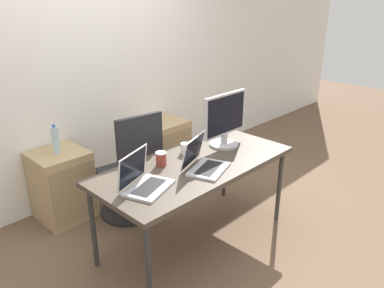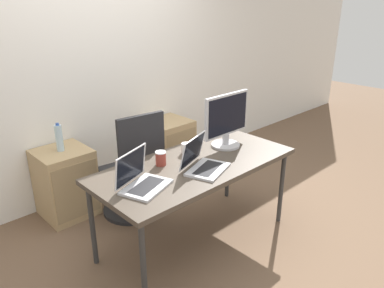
% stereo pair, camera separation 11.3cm
% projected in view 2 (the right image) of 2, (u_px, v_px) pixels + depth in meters
% --- Properties ---
extents(ground_plane, '(14.00, 14.00, 0.00)m').
position_uv_depth(ground_plane, '(195.00, 240.00, 3.25)').
color(ground_plane, brown).
extents(wall_back, '(10.00, 0.05, 2.60)m').
position_uv_depth(wall_back, '(97.00, 68.00, 3.72)').
color(wall_back, white).
rests_on(wall_back, ground_plane).
extents(desk, '(1.67, 0.77, 0.73)m').
position_uv_depth(desk, '(195.00, 168.00, 2.99)').
color(desk, '#473D33').
rests_on(desk, ground_plane).
extents(office_chair, '(0.56, 0.58, 1.04)m').
position_uv_depth(office_chair, '(134.00, 178.00, 3.50)').
color(office_chair, '#232326').
rests_on(office_chair, ground_plane).
extents(cabinet_left, '(0.46, 0.46, 0.66)m').
position_uv_depth(cabinet_left, '(66.00, 183.00, 3.53)').
color(cabinet_left, tan).
rests_on(cabinet_left, ground_plane).
extents(cabinet_right, '(0.46, 0.46, 0.66)m').
position_uv_depth(cabinet_right, '(169.00, 148.00, 4.34)').
color(cabinet_right, tan).
rests_on(cabinet_right, ground_plane).
extents(water_bottle, '(0.06, 0.06, 0.26)m').
position_uv_depth(water_bottle, '(59.00, 138.00, 3.36)').
color(water_bottle, silver).
rests_on(water_bottle, cabinet_left).
extents(laptop_left, '(0.41, 0.37, 0.26)m').
position_uv_depth(laptop_left, '(141.00, 180.00, 2.58)').
color(laptop_left, silver).
rests_on(laptop_left, desk).
extents(laptop_right, '(0.40, 0.39, 0.25)m').
position_uv_depth(laptop_right, '(203.00, 163.00, 2.85)').
color(laptop_right, silver).
rests_on(laptop_right, desk).
extents(monitor, '(0.51, 0.25, 0.47)m').
position_uv_depth(monitor, '(226.00, 121.00, 3.22)').
color(monitor, '#B7B7BC').
rests_on(monitor, desk).
extents(coffee_cup_white, '(0.08, 0.08, 0.09)m').
position_uv_depth(coffee_cup_white, '(186.00, 148.00, 3.14)').
color(coffee_cup_white, white).
rests_on(coffee_cup_white, desk).
extents(coffee_cup_brown, '(0.09, 0.09, 0.11)m').
position_uv_depth(coffee_cup_brown, '(161.00, 158.00, 2.92)').
color(coffee_cup_brown, maroon).
rests_on(coffee_cup_brown, desk).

